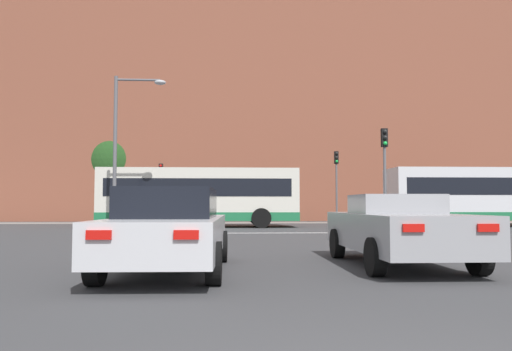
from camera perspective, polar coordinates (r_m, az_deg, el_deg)
The scene contains 15 objects.
stop_line_strip at distance 20.72m, azimuth 0.03°, elevation -6.58°, with size 8.83×0.30×0.01m, color silver.
far_pavement at distance 32.41m, azimuth -1.15°, elevation -5.41°, with size 69.81×2.50×0.01m, color gray.
brick_civic_building at distance 41.78m, azimuth 3.78°, elevation 8.97°, with size 43.36×10.76×26.08m.
car_saloon_left at distance 8.89m, azimuth -9.84°, elevation -6.04°, with size 2.02×4.88×1.46m.
car_roadster_right at distance 10.08m, azimuth 15.86°, elevation -5.89°, with size 1.97×4.64×1.37m.
bus_crossing_lead at distance 26.28m, azimuth -6.47°, elevation -2.33°, with size 10.22×2.66×3.04m.
bus_crossing_trailing at distance 29.94m, azimuth 24.98°, elevation -2.06°, with size 10.81×2.77×3.13m.
traffic_light_near_right at distance 22.09m, azimuth 14.51°, elevation 1.44°, with size 0.26×0.31×4.45m.
traffic_light_far_right at distance 32.13m, azimuth 9.19°, elevation 0.05°, with size 0.26×0.31×4.58m.
traffic_light_far_left at distance 32.33m, azimuth -10.84°, elevation -0.82°, with size 0.26×0.31×3.79m.
street_lamp_junction at distance 22.41m, azimuth -14.79°, elevation 4.48°, with size 2.24×0.36×6.77m.
pedestrian_waiting at distance 32.48m, azimuth 0.25°, elevation -3.56°, with size 0.45×0.41×1.78m.
pedestrian_walking_east at distance 33.05m, azimuth 13.84°, elevation -3.58°, with size 0.35×0.45×1.68m.
tree_by_building at distance 41.49m, azimuth 21.85°, elevation 1.21°, with size 4.21×4.21×6.52m.
tree_kerbside at distance 38.55m, azimuth -15.75°, elevation 1.53°, with size 4.96×4.96×6.98m.
Camera 1 is at (-1.17, -2.76, 1.17)m, focal length 35.00 mm.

